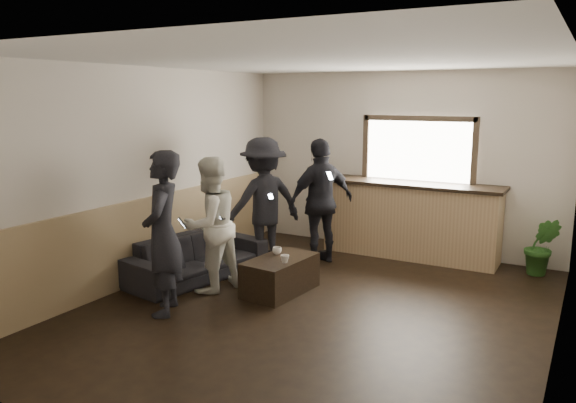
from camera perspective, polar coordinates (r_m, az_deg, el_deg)
The scene contains 12 objects.
ground at distance 6.59m, azimuth 2.62°, elevation -10.93°, with size 5.00×6.00×0.01m, color black.
room_shell at distance 6.55m, azimuth -3.05°, elevation 2.27°, with size 5.01×6.01×2.80m.
bar_counter at distance 8.72m, azimuth 12.36°, elevation -1.37°, with size 2.70×0.68×2.13m.
sofa at distance 7.69m, azimuth -9.15°, elevation -5.57°, with size 1.99×0.78×0.58m, color black.
coffee_table at distance 7.07m, azimuth -0.80°, elevation -7.49°, with size 0.55×0.99×0.44m, color black.
cup_a at distance 7.16m, azimuth -1.12°, elevation -5.02°, with size 0.12×0.12×0.09m, color silver.
cup_b at distance 6.80m, azimuth -0.32°, elevation -5.85°, with size 0.10×0.10×0.10m, color silver.
potted_plant at distance 8.41m, azimuth 24.38°, elevation -4.18°, with size 0.45×0.36×0.81m, color #2D6623.
person_a at distance 6.39m, azimuth -12.59°, elevation -3.18°, with size 0.72×0.80×1.85m.
person_b at distance 7.05m, azimuth -7.96°, elevation -2.35°, with size 0.82×0.95×1.70m.
person_c at distance 8.06m, azimuth -2.54°, elevation -0.04°, with size 1.21×1.38×1.85m.
person_d at distance 8.18m, azimuth 3.38°, elevation 0.03°, with size 0.93×1.15×1.83m.
Camera 1 is at (2.71, -5.49, 2.43)m, focal length 35.00 mm.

